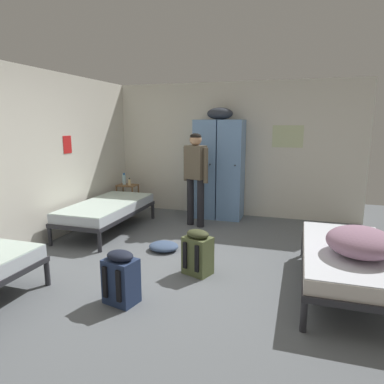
{
  "coord_description": "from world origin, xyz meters",
  "views": [
    {
      "loc": [
        1.27,
        -3.72,
        1.79
      ],
      "look_at": [
        0.0,
        0.29,
        0.95
      ],
      "focal_mm": 32.33,
      "sensor_mm": 36.0,
      "label": 1
    }
  ],
  "objects_px": {
    "clothes_pile_denim": "(164,246)",
    "water_bottle": "(124,179)",
    "shelf_unit": "(128,196)",
    "locker_bank": "(219,167)",
    "bedding_heap": "(361,242)",
    "person_traveler": "(196,171)",
    "bed_right": "(346,257)",
    "backpack_navy": "(122,278)",
    "bed_left_rear": "(107,209)",
    "lotion_bottle": "(129,182)",
    "backpack_olive": "(198,253)"
  },
  "relations": [
    {
      "from": "clothes_pile_denim",
      "to": "water_bottle",
      "type": "bearing_deg",
      "value": 131.3
    },
    {
      "from": "shelf_unit",
      "to": "clothes_pile_denim",
      "type": "relative_size",
      "value": 1.34
    },
    {
      "from": "locker_bank",
      "to": "bedding_heap",
      "type": "height_order",
      "value": "locker_bank"
    },
    {
      "from": "locker_bank",
      "to": "person_traveler",
      "type": "height_order",
      "value": "locker_bank"
    },
    {
      "from": "shelf_unit",
      "to": "bed_right",
      "type": "distance_m",
      "value": 4.48
    },
    {
      "from": "bedding_heap",
      "to": "person_traveler",
      "type": "height_order",
      "value": "person_traveler"
    },
    {
      "from": "locker_bank",
      "to": "backpack_navy",
      "type": "distance_m",
      "value": 3.54
    },
    {
      "from": "bed_left_rear",
      "to": "water_bottle",
      "type": "relative_size",
      "value": 8.2
    },
    {
      "from": "bedding_heap",
      "to": "lotion_bottle",
      "type": "xyz_separation_m",
      "value": [
        -3.85,
        2.47,
        0.01
      ]
    },
    {
      "from": "locker_bank",
      "to": "bedding_heap",
      "type": "bearing_deg",
      "value": -52.53
    },
    {
      "from": "water_bottle",
      "to": "backpack_navy",
      "type": "height_order",
      "value": "water_bottle"
    },
    {
      "from": "bed_right",
      "to": "backpack_navy",
      "type": "height_order",
      "value": "backpack_navy"
    },
    {
      "from": "shelf_unit",
      "to": "backpack_olive",
      "type": "distance_m",
      "value": 3.23
    },
    {
      "from": "clothes_pile_denim",
      "to": "locker_bank",
      "type": "bearing_deg",
      "value": 80.44
    },
    {
      "from": "shelf_unit",
      "to": "water_bottle",
      "type": "relative_size",
      "value": 2.46
    },
    {
      "from": "water_bottle",
      "to": "locker_bank",
      "type": "bearing_deg",
      "value": 5.42
    },
    {
      "from": "person_traveler",
      "to": "backpack_navy",
      "type": "relative_size",
      "value": 2.95
    },
    {
      "from": "locker_bank",
      "to": "backpack_navy",
      "type": "height_order",
      "value": "locker_bank"
    },
    {
      "from": "shelf_unit",
      "to": "person_traveler",
      "type": "xyz_separation_m",
      "value": [
        1.58,
        -0.48,
        0.63
      ]
    },
    {
      "from": "person_traveler",
      "to": "bed_right",
      "type": "bearing_deg",
      "value": -39.3
    },
    {
      "from": "backpack_navy",
      "to": "clothes_pile_denim",
      "type": "bearing_deg",
      "value": 95.73
    },
    {
      "from": "person_traveler",
      "to": "clothes_pile_denim",
      "type": "height_order",
      "value": "person_traveler"
    },
    {
      "from": "bed_left_rear",
      "to": "lotion_bottle",
      "type": "xyz_separation_m",
      "value": [
        -0.18,
        1.16,
        0.25
      ]
    },
    {
      "from": "bedding_heap",
      "to": "bed_left_rear",
      "type": "bearing_deg",
      "value": 160.35
    },
    {
      "from": "shelf_unit",
      "to": "backpack_olive",
      "type": "bearing_deg",
      "value": -47.25
    },
    {
      "from": "backpack_navy",
      "to": "bed_right",
      "type": "bearing_deg",
      "value": 23.39
    },
    {
      "from": "bedding_heap",
      "to": "backpack_olive",
      "type": "height_order",
      "value": "bedding_heap"
    },
    {
      "from": "bedding_heap",
      "to": "person_traveler",
      "type": "bearing_deg",
      "value": 139.06
    },
    {
      "from": "bedding_heap",
      "to": "bed_right",
      "type": "bearing_deg",
      "value": 115.91
    },
    {
      "from": "bedding_heap",
      "to": "water_bottle",
      "type": "distance_m",
      "value": 4.73
    },
    {
      "from": "person_traveler",
      "to": "backpack_navy",
      "type": "distance_m",
      "value": 2.87
    },
    {
      "from": "backpack_navy",
      "to": "person_traveler",
      "type": "bearing_deg",
      "value": 91.45
    },
    {
      "from": "bed_left_rear",
      "to": "bed_right",
      "type": "bearing_deg",
      "value": -17.39
    },
    {
      "from": "shelf_unit",
      "to": "backpack_navy",
      "type": "distance_m",
      "value": 3.66
    },
    {
      "from": "bed_right",
      "to": "clothes_pile_denim",
      "type": "bearing_deg",
      "value": 167.0
    },
    {
      "from": "bed_right",
      "to": "backpack_navy",
      "type": "relative_size",
      "value": 3.45
    },
    {
      "from": "bed_right",
      "to": "clothes_pile_denim",
      "type": "relative_size",
      "value": 4.45
    },
    {
      "from": "shelf_unit",
      "to": "clothes_pile_denim",
      "type": "height_order",
      "value": "shelf_unit"
    },
    {
      "from": "bed_right",
      "to": "lotion_bottle",
      "type": "distance_m",
      "value": 4.4
    },
    {
      "from": "person_traveler",
      "to": "backpack_navy",
      "type": "bearing_deg",
      "value": -88.55
    },
    {
      "from": "shelf_unit",
      "to": "bed_right",
      "type": "relative_size",
      "value": 0.3
    },
    {
      "from": "bed_left_rear",
      "to": "clothes_pile_denim",
      "type": "distance_m",
      "value": 1.42
    },
    {
      "from": "water_bottle",
      "to": "clothes_pile_denim",
      "type": "distance_m",
      "value": 2.48
    },
    {
      "from": "lotion_bottle",
      "to": "bed_right",
      "type": "bearing_deg",
      "value": -31.26
    },
    {
      "from": "bedding_heap",
      "to": "person_traveler",
      "type": "relative_size",
      "value": 0.45
    },
    {
      "from": "shelf_unit",
      "to": "bedding_heap",
      "type": "bearing_deg",
      "value": -32.64
    },
    {
      "from": "bed_left_rear",
      "to": "bedding_heap",
      "type": "distance_m",
      "value": 3.9
    },
    {
      "from": "water_bottle",
      "to": "clothes_pile_denim",
      "type": "bearing_deg",
      "value": -48.7
    },
    {
      "from": "clothes_pile_denim",
      "to": "bed_left_rear",
      "type": "bearing_deg",
      "value": 155.05
    },
    {
      "from": "lotion_bottle",
      "to": "backpack_olive",
      "type": "height_order",
      "value": "lotion_bottle"
    }
  ]
}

